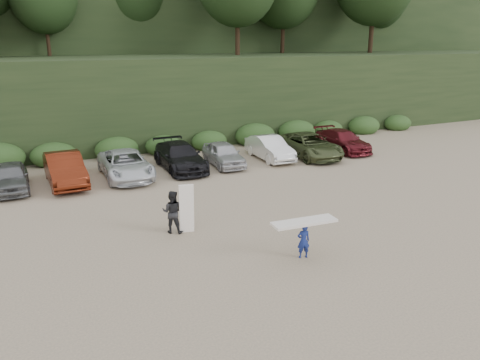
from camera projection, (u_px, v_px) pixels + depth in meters
ground at (243, 238)px, 17.72m from camera, size 120.00×120.00×0.00m
parked_cars at (97, 167)px, 24.69m from camera, size 33.96×6.04×1.62m
child_surfer at (304, 233)px, 15.85m from camera, size 2.30×0.78×1.36m
adult_surfer at (174, 211)px, 17.98m from camera, size 1.29×0.99×1.99m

